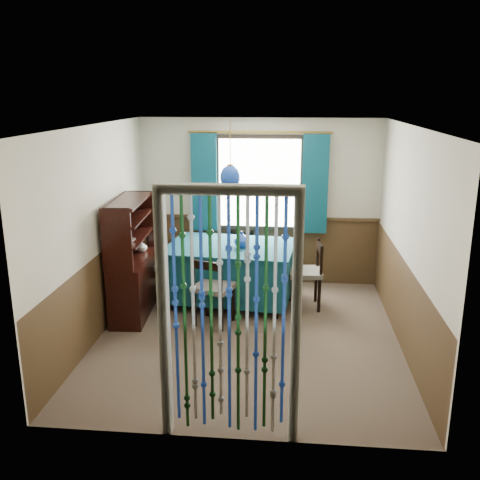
# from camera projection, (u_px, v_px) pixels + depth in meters

# --- Properties ---
(floor) EXTENTS (4.00, 4.00, 0.00)m
(floor) POSITION_uv_depth(u_px,v_px,m) (248.00, 336.00, 6.48)
(floor) COLOR brown
(floor) RESTS_ON ground
(ceiling) EXTENTS (4.00, 4.00, 0.00)m
(ceiling) POSITION_uv_depth(u_px,v_px,m) (249.00, 126.00, 5.81)
(ceiling) COLOR silver
(ceiling) RESTS_ON ground
(wall_back) EXTENTS (3.60, 0.00, 3.60)m
(wall_back) POSITION_uv_depth(u_px,v_px,m) (259.00, 202.00, 8.06)
(wall_back) COLOR beige
(wall_back) RESTS_ON ground
(wall_front) EXTENTS (3.60, 0.00, 3.60)m
(wall_front) POSITION_uv_depth(u_px,v_px,m) (228.00, 302.00, 4.23)
(wall_front) COLOR beige
(wall_front) RESTS_ON ground
(wall_left) EXTENTS (0.00, 4.00, 4.00)m
(wall_left) POSITION_uv_depth(u_px,v_px,m) (97.00, 233.00, 6.31)
(wall_left) COLOR beige
(wall_left) RESTS_ON ground
(wall_right) EXTENTS (0.00, 4.00, 4.00)m
(wall_right) POSITION_uv_depth(u_px,v_px,m) (409.00, 241.00, 5.98)
(wall_right) COLOR beige
(wall_right) RESTS_ON ground
(wainscot_back) EXTENTS (3.60, 0.00, 3.60)m
(wainscot_back) POSITION_uv_depth(u_px,v_px,m) (259.00, 250.00, 8.25)
(wainscot_back) COLOR #432E19
(wainscot_back) RESTS_ON ground
(wainscot_front) EXTENTS (3.60, 0.00, 3.60)m
(wainscot_front) POSITION_uv_depth(u_px,v_px,m) (229.00, 385.00, 4.44)
(wainscot_front) COLOR #432E19
(wainscot_front) RESTS_ON ground
(wainscot_left) EXTENTS (0.00, 4.00, 4.00)m
(wainscot_left) POSITION_uv_depth(u_px,v_px,m) (103.00, 292.00, 6.51)
(wainscot_left) COLOR #432E19
(wainscot_left) RESTS_ON ground
(wainscot_right) EXTENTS (0.00, 4.00, 4.00)m
(wainscot_right) POSITION_uv_depth(u_px,v_px,m) (402.00, 303.00, 6.18)
(wainscot_right) COLOR #432E19
(wainscot_right) RESTS_ON ground
(window) EXTENTS (1.32, 0.12, 1.42)m
(window) POSITION_uv_depth(u_px,v_px,m) (259.00, 183.00, 7.94)
(window) COLOR black
(window) RESTS_ON wall_back
(doorway) EXTENTS (1.16, 0.12, 2.18)m
(doorway) POSITION_uv_depth(u_px,v_px,m) (229.00, 322.00, 4.34)
(doorway) COLOR silver
(doorway) RESTS_ON ground
(dining_table) EXTENTS (1.83, 1.35, 0.83)m
(dining_table) POSITION_uv_depth(u_px,v_px,m) (231.00, 270.00, 7.41)
(dining_table) COLOR #0E3B48
(dining_table) RESTS_ON floor
(chair_near) EXTENTS (0.56, 0.55, 0.91)m
(chair_near) POSITION_uv_depth(u_px,v_px,m) (213.00, 288.00, 6.68)
(chair_near) COLOR black
(chair_near) RESTS_ON floor
(chair_far) EXTENTS (0.44, 0.42, 0.81)m
(chair_far) POSITION_uv_depth(u_px,v_px,m) (242.00, 257.00, 8.15)
(chair_far) COLOR black
(chair_far) RESTS_ON floor
(chair_left) EXTENTS (0.49, 0.51, 0.94)m
(chair_left) POSITION_uv_depth(u_px,v_px,m) (160.00, 265.00, 7.56)
(chair_left) COLOR black
(chair_left) RESTS_ON floor
(chair_right) EXTENTS (0.47, 0.49, 0.92)m
(chair_right) POSITION_uv_depth(u_px,v_px,m) (307.00, 273.00, 7.24)
(chair_right) COLOR black
(chair_right) RESTS_ON floor
(sideboard) EXTENTS (0.48, 1.21, 1.55)m
(sideboard) POSITION_uv_depth(u_px,v_px,m) (132.00, 274.00, 7.01)
(sideboard) COLOR black
(sideboard) RESTS_ON floor
(pendant_lamp) EXTENTS (0.27, 0.27, 0.90)m
(pendant_lamp) POSITION_uv_depth(u_px,v_px,m) (230.00, 177.00, 7.06)
(pendant_lamp) COLOR olive
(pendant_lamp) RESTS_ON ceiling
(vase_table) EXTENTS (0.23, 0.23, 0.20)m
(vase_table) POSITION_uv_depth(u_px,v_px,m) (242.00, 240.00, 7.21)
(vase_table) COLOR navy
(vase_table) RESTS_ON dining_table
(bowl_shelf) EXTENTS (0.22, 0.22, 0.05)m
(bowl_shelf) POSITION_uv_depth(u_px,v_px,m) (128.00, 241.00, 6.59)
(bowl_shelf) COLOR beige
(bowl_shelf) RESTS_ON sideboard
(vase_sideboard) EXTENTS (0.18, 0.18, 0.17)m
(vase_sideboard) POSITION_uv_depth(u_px,v_px,m) (142.00, 246.00, 7.20)
(vase_sideboard) COLOR beige
(vase_sideboard) RESTS_ON sideboard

